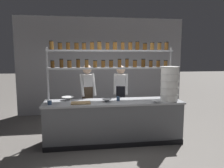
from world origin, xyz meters
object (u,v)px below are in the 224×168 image
at_px(spice_shelf_unit, 111,60).
at_px(prep_bowl_near_left, 107,100).
at_px(prep_bowl_center_front, 156,102).
at_px(cutting_board, 81,103).
at_px(prep_bowl_center_back, 68,98).
at_px(serving_cup_by_board, 118,99).
at_px(chef_center, 121,93).
at_px(serving_cup_front, 50,103).
at_px(container_stack, 169,84).
at_px(chef_left, 88,94).

height_order(spice_shelf_unit, prep_bowl_near_left, spice_shelf_unit).
bearing_deg(prep_bowl_center_front, prep_bowl_near_left, 165.24).
height_order(cutting_board, prep_bowl_center_front, prep_bowl_center_front).
bearing_deg(prep_bowl_center_back, cutting_board, -53.79).
relative_size(prep_bowl_center_back, serving_cup_by_board, 2.98).
relative_size(chef_center, prep_bowl_center_back, 6.05).
height_order(spice_shelf_unit, serving_cup_front, spice_shelf_unit).
bearing_deg(container_stack, serving_cup_front, 179.49).
bearing_deg(serving_cup_front, container_stack, -0.51).
bearing_deg(spice_shelf_unit, prep_bowl_center_front, -36.70).
xyz_separation_m(chef_left, cutting_board, (-0.17, -0.76, -0.04)).
distance_m(chef_center, prep_bowl_center_front, 1.22).
height_order(cutting_board, serving_cup_by_board, serving_cup_by_board).
height_order(spice_shelf_unit, container_stack, spice_shelf_unit).
relative_size(prep_bowl_center_front, serving_cup_by_board, 2.16).
bearing_deg(prep_bowl_near_left, serving_cup_front, -175.10).
bearing_deg(prep_bowl_center_back, serving_cup_front, -130.58).
height_order(chef_left, prep_bowl_center_back, chef_left).
bearing_deg(chef_left, serving_cup_front, -148.55).
bearing_deg(chef_center, chef_left, -158.64).
height_order(prep_bowl_center_back, serving_cup_front, serving_cup_front).
bearing_deg(spice_shelf_unit, prep_bowl_near_left, -112.43).
bearing_deg(container_stack, prep_bowl_near_left, 174.77).
height_order(chef_center, serving_cup_by_board, chef_center).
distance_m(prep_bowl_near_left, prep_bowl_center_back, 0.89).
relative_size(prep_bowl_center_back, serving_cup_front, 3.22).
relative_size(container_stack, serving_cup_front, 8.85).
distance_m(spice_shelf_unit, prep_bowl_near_left, 0.96).
relative_size(spice_shelf_unit, container_stack, 3.83).
distance_m(chef_center, prep_bowl_center_back, 1.39).
relative_size(prep_bowl_center_front, serving_cup_front, 2.33).
xyz_separation_m(chef_left, chef_center, (0.85, 0.15, -0.02)).
distance_m(container_stack, cutting_board, 1.95).
bearing_deg(prep_bowl_center_front, chef_left, 146.42).
xyz_separation_m(prep_bowl_near_left, prep_bowl_center_back, (-0.84, 0.30, 0.01)).
height_order(container_stack, serving_cup_front, container_stack).
bearing_deg(prep_bowl_center_back, spice_shelf_unit, 4.36).
bearing_deg(chef_left, prep_bowl_center_back, -153.36).
relative_size(spice_shelf_unit, serving_cup_front, 33.84).
xyz_separation_m(spice_shelf_unit, chef_left, (-0.55, 0.29, -0.84)).
bearing_deg(serving_cup_by_board, serving_cup_front, -173.02).
relative_size(spice_shelf_unit, serving_cup_by_board, 31.28).
bearing_deg(cutting_board, prep_bowl_center_back, 126.21).
bearing_deg(chef_center, prep_bowl_center_front, -50.86).
xyz_separation_m(chef_center, container_stack, (0.90, -0.94, 0.34)).
bearing_deg(prep_bowl_near_left, container_stack, -5.23).
distance_m(container_stack, prep_bowl_center_back, 2.26).
xyz_separation_m(chef_center, cutting_board, (-1.01, -0.90, -0.03)).
height_order(cutting_board, prep_bowl_near_left, prep_bowl_near_left).
height_order(prep_bowl_center_front, serving_cup_front, serving_cup_front).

